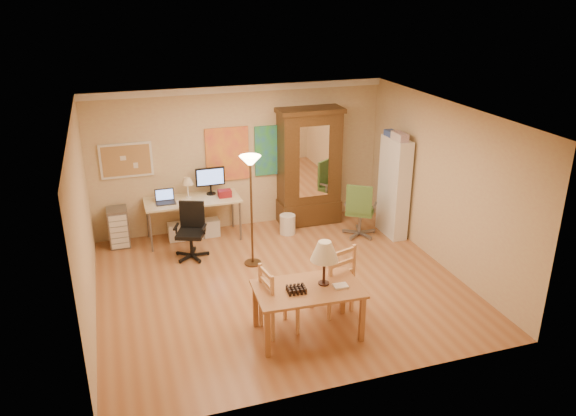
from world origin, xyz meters
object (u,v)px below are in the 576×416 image
object	(u,v)px
computer_desk	(195,214)
office_chair_black	(192,243)
office_chair_green	(359,222)
bookshelf	(394,188)
dining_table	(314,277)
armoire	(309,174)

from	to	relation	value
computer_desk	office_chair_black	distance (m)	0.82
office_chair_green	bookshelf	world-z (taller)	bookshelf
dining_table	office_chair_green	size ratio (longest dim) A/B	1.36
office_chair_black	office_chair_green	xyz separation A→B (m)	(3.09, -0.10, 0.02)
office_chair_black	dining_table	bearing A→B (deg)	-66.63
armoire	computer_desk	bearing A→B (deg)	-177.95
armoire	bookshelf	world-z (taller)	armoire
office_chair_green	armoire	size ratio (longest dim) A/B	0.46
computer_desk	dining_table	bearing A→B (deg)	-74.15
office_chair_black	office_chair_green	distance (m)	3.09
computer_desk	office_chair_green	world-z (taller)	computer_desk
armoire	office_chair_black	bearing A→B (deg)	-160.77
computer_desk	bookshelf	world-z (taller)	bookshelf
computer_desk	armoire	bearing A→B (deg)	2.05
computer_desk	office_chair_black	size ratio (longest dim) A/B	1.77
dining_table	computer_desk	bearing A→B (deg)	105.85
computer_desk	office_chair_green	distance (m)	3.03
office_chair_green	office_chair_black	bearing A→B (deg)	178.21
office_chair_black	computer_desk	bearing A→B (deg)	76.10
armoire	bookshelf	distance (m)	1.64
office_chair_green	bookshelf	bearing A→B (deg)	-8.05
dining_table	office_chair_green	bearing A→B (deg)	54.42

